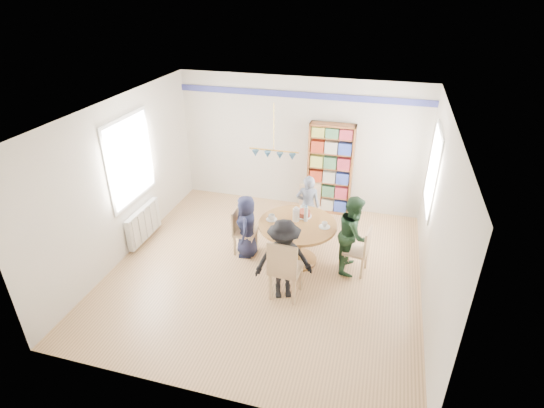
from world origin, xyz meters
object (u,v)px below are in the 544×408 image
(chair_left, at_px, (241,229))
(bookshelf, at_px, (330,170))
(chair_right, at_px, (361,249))
(person_near, at_px, (284,260))
(chair_far, at_px, (310,206))
(person_far, at_px, (308,206))
(dining_table, at_px, (297,233))
(person_left, at_px, (247,226))
(chair_near, at_px, (284,267))
(radiator, at_px, (144,224))
(person_right, at_px, (354,234))

(chair_left, bearing_deg, bookshelf, 57.14)
(chair_right, xyz_separation_m, person_near, (-1.06, -0.90, 0.20))
(chair_far, bearing_deg, person_far, -95.75)
(dining_table, distance_m, chair_far, 1.08)
(chair_right, relative_size, chair_far, 0.90)
(dining_table, relative_size, person_left, 1.14)
(dining_table, xyz_separation_m, chair_near, (0.02, -0.99, 0.01))
(person_far, bearing_deg, dining_table, 82.85)
(person_far, bearing_deg, bookshelf, -110.26)
(dining_table, xyz_separation_m, person_far, (-0.00, 0.90, 0.05))
(chair_right, distance_m, chair_near, 1.41)
(dining_table, distance_m, bookshelf, 1.99)
(radiator, height_order, chair_far, chair_far)
(chair_near, height_order, bookshelf, bookshelf)
(person_left, relative_size, person_near, 0.86)
(chair_far, relative_size, person_right, 0.70)
(chair_right, bearing_deg, chair_left, 178.28)
(person_right, relative_size, person_far, 1.10)
(chair_right, relative_size, person_far, 0.69)
(chair_far, distance_m, person_near, 2.02)
(chair_right, distance_m, person_near, 1.41)
(person_left, height_order, person_far, person_far)
(chair_left, height_order, chair_near, chair_near)
(radiator, bearing_deg, chair_right, 0.94)
(dining_table, relative_size, bookshelf, 0.69)
(person_right, distance_m, person_far, 1.26)
(person_left, xyz_separation_m, person_right, (1.80, 0.08, 0.10))
(dining_table, bearing_deg, bookshelf, 83.05)
(person_far, bearing_deg, chair_near, 83.48)
(radiator, height_order, person_left, person_left)
(person_near, bearing_deg, chair_right, 19.87)
(chair_far, relative_size, bookshelf, 0.50)
(person_near, height_order, bookshelf, bookshelf)
(bookshelf, bearing_deg, chair_far, -104.38)
(dining_table, height_order, chair_right, chair_right)
(chair_near, xyz_separation_m, person_near, (-0.02, 0.05, 0.09))
(person_near, distance_m, bookshelf, 2.90)
(radiator, bearing_deg, person_left, 1.98)
(chair_near, bearing_deg, chair_far, 90.23)
(person_left, height_order, person_right, person_right)
(chair_near, bearing_deg, radiator, 162.86)
(person_right, bearing_deg, person_near, 137.25)
(person_near, bearing_deg, person_far, 69.64)
(bookshelf, bearing_deg, person_right, -70.16)
(chair_near, xyz_separation_m, person_far, (-0.03, 1.89, 0.04))
(person_left, height_order, bookshelf, bookshelf)
(person_far, distance_m, person_near, 1.84)
(person_right, bearing_deg, bookshelf, 20.23)
(chair_right, bearing_deg, chair_near, -137.53)
(person_left, bearing_deg, person_far, 124.57)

